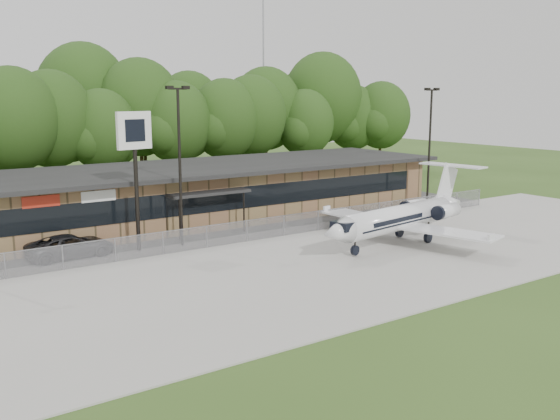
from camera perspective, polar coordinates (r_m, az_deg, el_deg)
ground at (r=31.02m, az=13.48°, el=-8.02°), size 160.00×160.00×0.00m
apron at (r=36.55m, az=4.10°, el=-4.83°), size 64.00×18.00×0.08m
parking_lot at (r=45.81m, az=-4.94°, el=-1.70°), size 50.00×9.00×0.06m
terminal at (r=49.26m, az=-7.56°, el=1.65°), size 41.00×11.65×4.30m
fence at (r=41.89m, az=-1.89°, el=-1.78°), size 46.00×0.04×1.52m
treeline at (r=65.32m, az=-15.03°, el=8.25°), size 72.00×12.00×15.00m
radio_mast at (r=80.63m, az=-1.52°, el=12.53°), size 0.20×0.20×25.00m
light_pole_mid at (r=39.97m, az=-9.17°, el=5.05°), size 1.55×0.30×10.23m
light_pole_right at (r=54.00m, az=13.53°, el=6.29°), size 1.55×0.30×10.23m
business_jet at (r=41.46m, az=11.15°, el=-0.71°), size 14.66×13.13×4.93m
suv at (r=39.55m, az=-18.56°, el=-3.16°), size 5.26×2.56×1.44m
pole_sign at (r=39.05m, az=-13.15°, el=5.77°), size 2.29×0.61×8.70m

